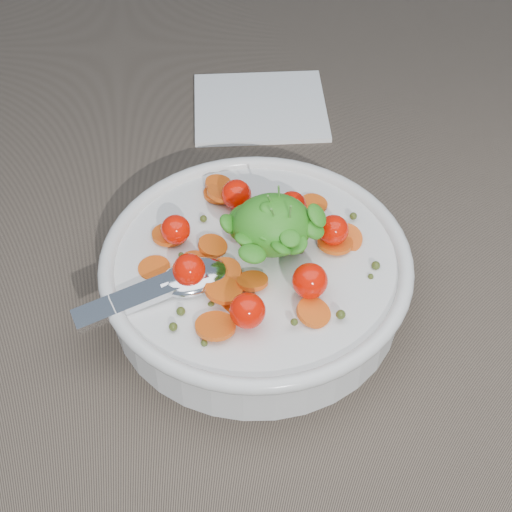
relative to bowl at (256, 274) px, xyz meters
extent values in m
plane|color=#726252|center=(-0.02, 0.02, -0.03)|extent=(6.00, 6.00, 0.00)
cylinder|color=white|center=(0.00, 0.00, -0.01)|extent=(0.24, 0.24, 0.05)
torus|color=white|center=(0.00, 0.00, 0.02)|extent=(0.25, 0.25, 0.01)
cylinder|color=white|center=(0.00, 0.00, -0.03)|extent=(0.12, 0.12, 0.01)
cylinder|color=brown|center=(0.00, 0.00, -0.01)|extent=(0.22, 0.22, 0.04)
cylinder|color=orange|center=(-0.04, -0.07, 0.02)|extent=(0.04, 0.04, 0.01)
cylinder|color=orange|center=(0.06, 0.06, 0.02)|extent=(0.03, 0.03, 0.01)
cylinder|color=orange|center=(-0.01, -0.03, 0.02)|extent=(0.03, 0.03, 0.01)
cylinder|color=orange|center=(-0.04, -0.05, 0.01)|extent=(0.04, 0.04, 0.01)
cylinder|color=orange|center=(0.01, 0.02, 0.01)|extent=(0.04, 0.04, 0.01)
cylinder|color=orange|center=(-0.05, -0.01, 0.01)|extent=(0.04, 0.04, 0.01)
cylinder|color=orange|center=(-0.08, 0.00, 0.02)|extent=(0.04, 0.04, 0.01)
cylinder|color=orange|center=(-0.03, -0.03, 0.02)|extent=(0.04, 0.04, 0.01)
cylinder|color=orange|center=(0.04, -0.01, 0.01)|extent=(0.04, 0.04, 0.01)
cylinder|color=orange|center=(0.01, 0.05, 0.02)|extent=(0.03, 0.03, 0.01)
cylinder|color=orange|center=(-0.02, 0.09, 0.02)|extent=(0.03, 0.03, 0.01)
cylinder|color=orange|center=(-0.03, -0.01, 0.02)|extent=(0.04, 0.04, 0.01)
cylinder|color=orange|center=(0.04, -0.06, 0.02)|extent=(0.03, 0.03, 0.01)
cylinder|color=orange|center=(-0.07, 0.04, 0.02)|extent=(0.04, 0.04, 0.01)
cylinder|color=orange|center=(-0.03, 0.02, 0.02)|extent=(0.03, 0.03, 0.01)
cylinder|color=orange|center=(-0.02, 0.08, 0.02)|extent=(0.04, 0.04, 0.02)
cylinder|color=orange|center=(0.08, 0.01, 0.02)|extent=(0.04, 0.04, 0.02)
cylinder|color=orange|center=(0.00, 0.04, 0.02)|extent=(0.03, 0.03, 0.01)
cylinder|color=orange|center=(0.07, 0.01, 0.02)|extent=(0.04, 0.04, 0.01)
cylinder|color=orange|center=(-0.02, 0.08, 0.02)|extent=(0.04, 0.04, 0.01)
cylinder|color=orange|center=(-0.05, 0.00, 0.02)|extent=(0.03, 0.03, 0.01)
sphere|color=#414D19|center=(0.05, 0.05, 0.01)|extent=(0.01, 0.01, 0.01)
sphere|color=#414D19|center=(0.04, 0.00, 0.02)|extent=(0.01, 0.01, 0.01)
sphere|color=#414D19|center=(0.02, -0.07, 0.02)|extent=(0.01, 0.01, 0.01)
sphere|color=#414D19|center=(0.09, -0.03, 0.02)|extent=(0.00, 0.00, 0.00)
sphere|color=#414D19|center=(0.09, -0.02, 0.02)|extent=(0.01, 0.01, 0.01)
sphere|color=#414D19|center=(0.02, 0.03, 0.02)|extent=(0.01, 0.01, 0.01)
sphere|color=#414D19|center=(-0.05, -0.08, 0.02)|extent=(0.01, 0.01, 0.01)
sphere|color=#414D19|center=(0.03, 0.01, 0.02)|extent=(0.00, 0.00, 0.00)
sphere|color=#414D19|center=(-0.07, -0.06, 0.02)|extent=(0.01, 0.01, 0.01)
sphere|color=#414D19|center=(-0.04, 0.05, 0.02)|extent=(0.01, 0.01, 0.01)
sphere|color=#414D19|center=(-0.04, -0.04, 0.01)|extent=(0.01, 0.01, 0.01)
sphere|color=#414D19|center=(0.03, 0.01, 0.02)|extent=(0.01, 0.01, 0.01)
sphere|color=#414D19|center=(0.09, 0.04, 0.02)|extent=(0.01, 0.01, 0.01)
sphere|color=#414D19|center=(-0.06, -0.05, 0.02)|extent=(0.01, 0.01, 0.01)
sphere|color=#414D19|center=(0.06, -0.07, 0.02)|extent=(0.01, 0.01, 0.01)
sphere|color=#414D19|center=(-0.04, 0.02, 0.02)|extent=(0.01, 0.01, 0.01)
sphere|color=#414D19|center=(-0.03, -0.03, 0.02)|extent=(0.01, 0.01, 0.01)
sphere|color=#414D19|center=(-0.06, 0.01, 0.02)|extent=(0.00, 0.00, 0.00)
sphere|color=#414D19|center=(0.05, 0.03, 0.02)|extent=(0.01, 0.01, 0.01)
sphere|color=red|center=(0.06, 0.01, 0.03)|extent=(0.03, 0.03, 0.03)
sphere|color=red|center=(0.04, 0.04, 0.03)|extent=(0.02, 0.02, 0.02)
sphere|color=red|center=(-0.01, 0.06, 0.03)|extent=(0.03, 0.03, 0.03)
sphere|color=red|center=(-0.06, 0.03, 0.03)|extent=(0.02, 0.02, 0.02)
sphere|color=red|center=(-0.05, -0.02, 0.03)|extent=(0.03, 0.03, 0.03)
sphere|color=red|center=(-0.01, -0.07, 0.03)|extent=(0.03, 0.03, 0.03)
sphere|color=red|center=(0.04, -0.04, 0.03)|extent=(0.03, 0.03, 0.03)
ellipsoid|color=green|center=(0.01, 0.01, 0.05)|extent=(0.06, 0.06, 0.05)
ellipsoid|color=green|center=(0.00, 0.02, 0.04)|extent=(0.04, 0.04, 0.03)
ellipsoid|color=green|center=(-0.01, -0.01, 0.05)|extent=(0.02, 0.02, 0.01)
ellipsoid|color=green|center=(0.02, 0.01, 0.05)|extent=(0.02, 0.02, 0.02)
ellipsoid|color=green|center=(0.05, 0.00, 0.06)|extent=(0.02, 0.03, 0.02)
ellipsoid|color=green|center=(0.05, 0.00, 0.05)|extent=(0.02, 0.02, 0.02)
ellipsoid|color=green|center=(0.02, 0.01, 0.05)|extent=(0.03, 0.03, 0.01)
ellipsoid|color=green|center=(-0.01, -0.02, 0.05)|extent=(0.03, 0.03, 0.01)
ellipsoid|color=green|center=(0.02, 0.01, 0.05)|extent=(0.02, 0.02, 0.02)
ellipsoid|color=green|center=(0.01, 0.01, 0.06)|extent=(0.03, 0.02, 0.02)
ellipsoid|color=green|center=(0.03, 0.01, 0.06)|extent=(0.03, 0.03, 0.01)
ellipsoid|color=green|center=(0.01, 0.00, 0.06)|extent=(0.02, 0.02, 0.02)
ellipsoid|color=green|center=(0.01, 0.01, 0.05)|extent=(0.02, 0.02, 0.02)
ellipsoid|color=green|center=(0.03, -0.01, 0.05)|extent=(0.03, 0.03, 0.02)
ellipsoid|color=green|center=(0.02, -0.01, 0.04)|extent=(0.03, 0.03, 0.02)
ellipsoid|color=green|center=(0.00, 0.03, 0.04)|extent=(0.03, 0.02, 0.02)
ellipsoid|color=green|center=(0.01, 0.01, 0.05)|extent=(0.02, 0.02, 0.02)
ellipsoid|color=green|center=(0.00, 0.00, 0.05)|extent=(0.02, 0.02, 0.01)
ellipsoid|color=green|center=(0.02, -0.02, 0.06)|extent=(0.02, 0.02, 0.01)
ellipsoid|color=green|center=(0.00, -0.01, 0.05)|extent=(0.02, 0.02, 0.02)
ellipsoid|color=green|center=(0.02, 0.03, 0.05)|extent=(0.02, 0.02, 0.01)
ellipsoid|color=green|center=(0.01, 0.00, 0.06)|extent=(0.02, 0.02, 0.02)
ellipsoid|color=green|center=(-0.02, 0.01, 0.05)|extent=(0.03, 0.03, 0.03)
ellipsoid|color=green|center=(0.02, -0.02, 0.05)|extent=(0.02, 0.02, 0.02)
ellipsoid|color=green|center=(0.00, 0.01, 0.06)|extent=(0.03, 0.03, 0.02)
ellipsoid|color=green|center=(0.00, 0.01, 0.04)|extent=(0.02, 0.01, 0.02)
cylinder|color=#4C8C33|center=(0.02, 0.00, 0.06)|extent=(0.01, 0.01, 0.04)
cylinder|color=#4C8C33|center=(0.03, 0.00, 0.06)|extent=(0.00, 0.01, 0.04)
cylinder|color=#4C8C33|center=(0.02, 0.02, 0.06)|extent=(0.00, 0.00, 0.04)
cylinder|color=#4C8C33|center=(0.02, 0.01, 0.06)|extent=(0.01, 0.01, 0.04)
ellipsoid|color=silver|center=(-0.05, -0.02, 0.02)|extent=(0.06, 0.05, 0.02)
cube|color=silver|center=(-0.09, -0.03, 0.02)|extent=(0.11, 0.05, 0.02)
cylinder|color=silver|center=(-0.07, -0.02, 0.02)|extent=(0.02, 0.02, 0.01)
cube|color=white|center=(0.04, 0.26, -0.03)|extent=(0.15, 0.13, 0.01)
camera|label=1|loc=(-0.05, -0.43, 0.48)|focal=55.00mm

